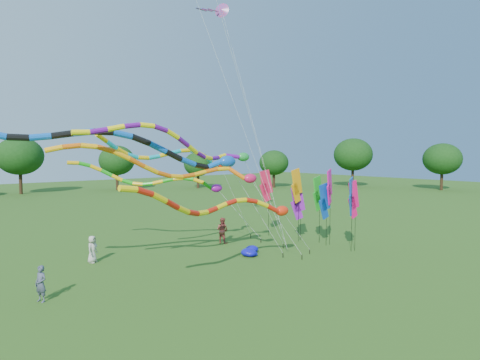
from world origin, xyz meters
TOP-DOWN VIEW (x-y plane):
  - ground at (0.00, 0.00)m, footprint 160.00×160.00m
  - tree_ring at (-2.51, -3.20)m, footprint 116.62×118.52m
  - tube_kite_red at (-3.09, 2.37)m, footprint 13.04×2.17m
  - tube_kite_orange at (-4.91, 3.97)m, footprint 13.23×2.64m
  - tube_kite_purple at (-4.22, 4.10)m, footprint 13.70×2.05m
  - tube_kite_blue at (-6.58, 4.65)m, footprint 15.52×2.95m
  - tube_kite_cyan at (-3.07, 7.00)m, footprint 12.39×3.24m
  - tube_kite_green at (-2.64, 10.16)m, footprint 11.32×5.30m
  - delta_kite_high_c at (2.02, 10.24)m, footprint 2.94×6.98m
  - banner_pole_magenta_a at (6.26, 1.78)m, footprint 1.16×0.10m
  - banner_pole_violet at (5.86, 6.24)m, footprint 1.09×0.55m
  - banner_pole_green at (6.28, 4.73)m, footprint 1.16×0.19m
  - banner_pole_blue_a at (5.96, 1.74)m, footprint 1.10×0.54m
  - banner_pole_red at (5.19, 8.90)m, footprint 1.13×0.42m
  - banner_pole_orange at (5.44, 5.97)m, footprint 1.16×0.12m
  - banner_pole_magenta_b at (6.41, 3.83)m, footprint 1.10×0.53m
  - banner_pole_blue_b at (5.97, 3.90)m, footprint 1.16×0.10m
  - blue_nylon_heap at (0.87, 5.55)m, footprint 1.58×1.16m
  - person_a at (-7.75, 9.78)m, footprint 0.91×0.89m
  - person_b at (-11.60, 5.00)m, footprint 0.59×0.68m
  - person_c at (1.13, 9.03)m, footprint 0.96×1.08m

SIDE VIEW (x-z plane):
  - ground at x=0.00m, z-range 0.00..0.00m
  - blue_nylon_heap at x=0.87m, z-range -0.02..0.46m
  - person_b at x=-11.60m, z-range 0.00..1.57m
  - person_a at x=-7.75m, z-range 0.00..1.58m
  - person_c at x=1.13m, z-range 0.00..1.83m
  - banner_pole_violet at x=5.86m, z-range 0.75..4.77m
  - banner_pole_blue_b at x=5.97m, z-range 0.92..5.27m
  - banner_pole_magenta_a at x=6.26m, z-range 1.06..5.70m
  - banner_pole_green at x=6.28m, z-range 1.13..5.93m
  - banner_pole_blue_a at x=5.96m, z-range 1.17..6.04m
  - tube_kite_red at x=-3.09m, z-range 0.82..6.53m
  - banner_pole_red at x=5.19m, z-range 1.29..6.42m
  - banner_pole_magenta_b at x=6.41m, z-range 1.38..6.68m
  - banner_pole_orange at x=5.44m, z-range 1.38..6.69m
  - tube_kite_green at x=-2.64m, z-range 1.32..7.73m
  - tube_kite_orange at x=-4.91m, z-range 1.90..9.25m
  - tree_ring at x=-2.51m, z-range 0.86..10.47m
  - tube_kite_cyan at x=-3.07m, z-range 2.17..9.97m
  - tube_kite_blue at x=-6.58m, z-range 2.44..10.60m
  - tube_kite_purple at x=-4.22m, z-range 2.51..10.81m
  - delta_kite_high_c at x=2.02m, z-range 7.84..25.35m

